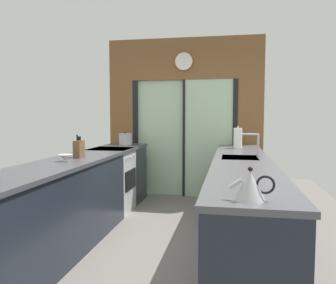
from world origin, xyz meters
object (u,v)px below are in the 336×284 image
at_px(mixing_bowl_far, 66,158).
at_px(knife_block, 79,149).
at_px(kettle, 250,186).
at_px(oven_range, 111,180).
at_px(soap_bottle, 237,138).
at_px(stock_pot, 126,139).
at_px(paper_towel_roll, 238,138).

relative_size(mixing_bowl_far, knife_block, 0.56).
bearing_deg(kettle, oven_range, 123.99).
bearing_deg(kettle, mixing_bowl_far, 144.02).
height_order(knife_block, soap_bottle, soap_bottle).
bearing_deg(stock_pot, paper_towel_roll, -8.00).
distance_m(mixing_bowl_far, knife_block, 0.32).
xyz_separation_m(mixing_bowl_far, soap_bottle, (1.78, 2.11, 0.09)).
xyz_separation_m(stock_pot, paper_towel_roll, (1.78, -0.25, 0.05)).
height_order(knife_block, paper_towel_roll, paper_towel_roll).
height_order(mixing_bowl_far, stock_pot, stock_pot).
bearing_deg(paper_towel_roll, knife_block, -140.57).
height_order(stock_pot, soap_bottle, soap_bottle).
bearing_deg(knife_block, stock_pot, 90.00).
bearing_deg(mixing_bowl_far, knife_block, 90.01).
height_order(stock_pot, kettle, stock_pot).
bearing_deg(knife_block, soap_bottle, 45.38).
distance_m(mixing_bowl_far, soap_bottle, 2.76).
height_order(mixing_bowl_far, soap_bottle, soap_bottle).
height_order(knife_block, stock_pot, knife_block).
bearing_deg(paper_towel_roll, soap_bottle, 90.00).
xyz_separation_m(stock_pot, kettle, (1.78, -3.32, -0.01)).
xyz_separation_m(mixing_bowl_far, knife_block, (-0.00, 0.31, 0.06)).
relative_size(mixing_bowl_far, kettle, 0.57).
bearing_deg(knife_block, paper_towel_roll, 39.43).
bearing_deg(mixing_bowl_far, paper_towel_roll, 44.89).
distance_m(oven_range, paper_towel_roll, 1.94).
xyz_separation_m(oven_range, paper_towel_roll, (1.80, 0.40, 0.61)).
bearing_deg(oven_range, mixing_bowl_far, -89.23).
bearing_deg(oven_range, kettle, -56.01).
bearing_deg(stock_pot, kettle, -61.75).
height_order(oven_range, knife_block, knife_block).
bearing_deg(paper_towel_roll, mixing_bowl_far, -135.11).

